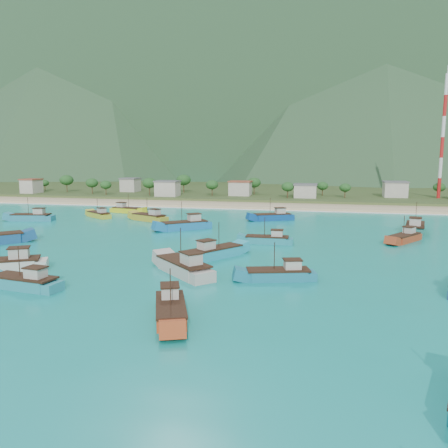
% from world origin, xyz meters
% --- Properties ---
extents(ground, '(600.00, 600.00, 0.00)m').
position_xyz_m(ground, '(0.00, 0.00, 0.00)').
color(ground, '#0D9780').
rests_on(ground, ground).
extents(beach, '(400.00, 18.00, 1.20)m').
position_xyz_m(beach, '(0.00, 79.00, 0.00)').
color(beach, beige).
rests_on(beach, ground).
extents(land, '(400.00, 110.00, 2.40)m').
position_xyz_m(land, '(0.00, 140.00, 0.00)').
color(land, '#385123').
rests_on(land, ground).
extents(surf_line, '(400.00, 2.50, 0.08)m').
position_xyz_m(surf_line, '(0.00, 69.50, 0.00)').
color(surf_line, white).
rests_on(surf_line, ground).
extents(mountains, '(1520.00, 440.00, 260.00)m').
position_xyz_m(mountains, '(-18.31, 403.81, 106.83)').
color(mountains, slate).
rests_on(mountains, ground).
extents(village, '(215.87, 26.66, 7.79)m').
position_xyz_m(village, '(22.21, 101.96, 4.56)').
color(village, beige).
rests_on(village, ground).
extents(vegetation, '(274.99, 26.27, 9.28)m').
position_xyz_m(vegetation, '(-4.21, 103.06, 5.22)').
color(vegetation, '#235623').
rests_on(vegetation, ground).
extents(radio_tower, '(1.20, 1.20, 45.30)m').
position_xyz_m(radio_tower, '(67.50, 108.00, 24.25)').
color(radio_tower, red).
rests_on(radio_tower, ground).
extents(boat_0, '(11.30, 7.74, 6.50)m').
position_xyz_m(boat_0, '(12.05, 46.90, 0.79)').
color(boat_0, navy).
rests_on(boat_0, ground).
extents(boat_1, '(9.50, 3.07, 5.57)m').
position_xyz_m(boat_1, '(14.83, 14.26, 0.62)').
color(boat_1, teal).
rests_on(boat_1, ground).
extents(boat_4, '(7.85, 9.67, 5.75)m').
position_xyz_m(boat_4, '(41.46, 22.24, 0.65)').
color(boat_4, '#AA4021').
rests_on(boat_4, ground).
extents(boat_8, '(11.13, 10.90, 7.11)m').
position_xyz_m(boat_8, '(5.76, -11.29, 0.90)').
color(boat_8, '#B4AEA3').
rests_on(boat_8, ground).
extents(boat_9, '(11.49, 7.75, 6.59)m').
position_xyz_m(boat_9, '(-19.98, 38.03, 0.81)').
color(boat_9, '#AD9C28').
rests_on(boat_9, ground).
extents(boat_11, '(10.82, 5.22, 6.15)m').
position_xyz_m(boat_11, '(-33.60, 52.77, 0.72)').
color(boat_11, yellow).
rests_on(boat_11, ground).
extents(boat_12, '(8.72, 10.82, 6.43)m').
position_xyz_m(boat_12, '(7.62, -0.00, 0.78)').
color(boat_12, '#209CB4').
rests_on(boat_12, ground).
extents(boat_14, '(11.87, 8.73, 6.90)m').
position_xyz_m(boat_14, '(-20.76, -15.86, 0.86)').
color(boat_14, beige).
rests_on(boat_14, ground).
extents(boat_19, '(11.69, 5.36, 6.66)m').
position_xyz_m(boat_19, '(-50.89, 31.39, 0.82)').
color(boat_19, teal).
rests_on(boat_19, ground).
extents(boat_21, '(6.14, 12.96, 7.37)m').
position_xyz_m(boat_21, '(45.47, 33.58, 0.95)').
color(boat_21, '#217267').
rests_on(boat_21, ground).
extents(boat_26, '(6.45, 10.44, 5.94)m').
position_xyz_m(boat_26, '(9.75, -28.13, 0.69)').
color(boat_26, '#B5431E').
rests_on(boat_26, ground).
extents(boat_27, '(9.61, 7.98, 5.76)m').
position_xyz_m(boat_27, '(-36.57, 41.19, 0.65)').
color(boat_27, gold).
rests_on(boat_27, ground).
extents(boat_28, '(11.52, 10.21, 7.05)m').
position_xyz_m(boat_28, '(-6.30, 26.89, 0.89)').
color(boat_28, '#176FAB').
rests_on(boat_28, ground).
extents(boat_29, '(10.36, 4.27, 5.94)m').
position_xyz_m(boat_29, '(-12.10, -22.60, 0.69)').
color(boat_29, teal).
rests_on(boat_29, ground).
extents(boat_30, '(10.14, 5.44, 5.75)m').
position_xyz_m(boat_30, '(19.59, -11.26, 0.65)').
color(boat_30, '#19748D').
rests_on(boat_30, ground).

